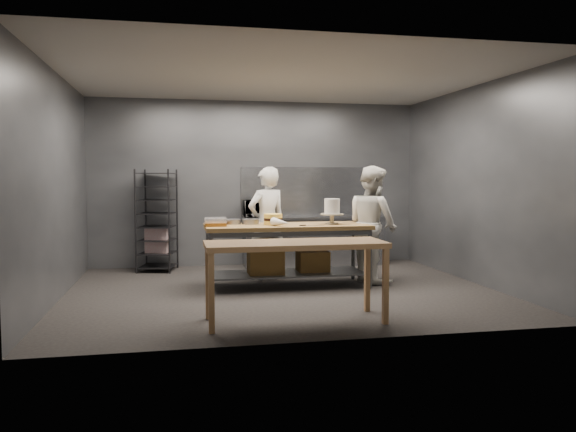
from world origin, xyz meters
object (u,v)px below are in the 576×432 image
Objects in this scene: work_table at (287,248)px; chef_behind at (267,223)px; near_counter at (295,249)px; frosted_cake_stand at (332,209)px; layer_cake at (273,219)px; chef_right at (372,224)px; speed_rack at (157,221)px; microwave at (260,209)px.

chef_behind is at bearing 106.61° from work_table.
frosted_cake_stand is (0.96, 1.92, 0.34)m from near_counter.
layer_cake is (0.09, 2.00, 0.19)m from near_counter.
layer_cake is (-0.20, 0.01, 0.43)m from work_table.
chef_right is at bearing 51.97° from near_counter.
chef_behind is at bearing -34.46° from speed_rack.
frosted_cake_stand is at bearing -5.30° from layer_cake.
chef_right is (1.57, -0.48, 0.01)m from chef_behind.
work_table is 0.47m from layer_cake.
speed_rack reaches higher than near_counter.
work_table is 8.90× the size of layer_cake.
chef_behind is at bearing 140.65° from frosted_cake_stand.
work_table is 1.42m from chef_right.
layer_cake is (-1.58, -0.14, 0.11)m from chef_right.
speed_rack is at bearing 143.84° from frosted_cake_stand.
chef_behind is at bearing 87.73° from near_counter.
chef_behind reaches higher than microwave.
microwave is at bearing -114.33° from chef_behind.
speed_rack is 0.98× the size of chef_right.
chef_behind is 1.14m from frosted_cake_stand.
layer_cake reaches higher than near_counter.
microwave is at bearing 93.61° from work_table.
work_table is at bearing 85.48° from chef_behind.
chef_right is 2.31m from microwave.
layer_cake is at bearing 87.33° from near_counter.
chef_behind is 6.58× the size of layer_cake.
speed_rack reaches higher than work_table.
near_counter is 2.17m from frosted_cake_stand.
speed_rack is at bearing 136.42° from work_table.
near_counter is (-0.29, -1.98, 0.24)m from work_table.
speed_rack is 3.69m from chef_right.
chef_behind is at bearing 89.00° from layer_cake.
chef_right reaches higher than near_counter.
frosted_cake_stand is at bearing 119.51° from chef_behind.
speed_rack reaches higher than layer_cake.
chef_right is 4.74× the size of frosted_cake_stand.
chef_behind reaches higher than work_table.
work_table is 1.20× the size of near_counter.
layer_cake is (-0.08, -1.89, -0.05)m from microwave.
layer_cake is at bearing 79.66° from chef_right.
microwave is 2.12m from frosted_cake_stand.
chef_behind is at bearing 57.43° from chef_right.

